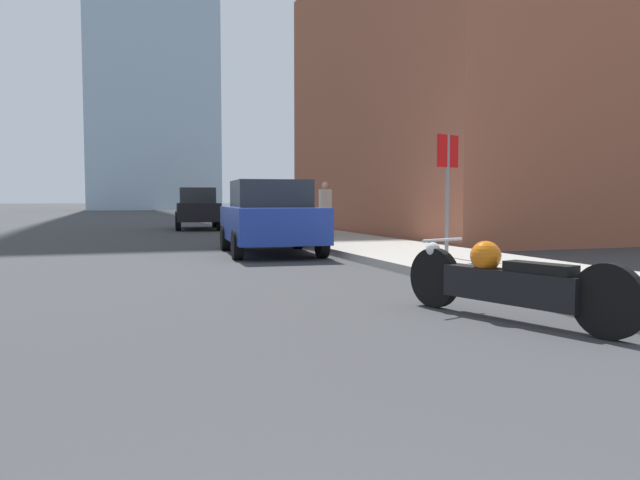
% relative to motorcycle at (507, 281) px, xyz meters
% --- Properties ---
extents(sidewalk, '(2.94, 240.00, 0.15)m').
position_rel_motorcycle_xyz_m(sidewalk, '(2.22, 35.00, -0.33)').
color(sidewalk, '#9E998E').
rests_on(sidewalk, ground_plane).
extents(brick_storefront, '(11.67, 13.82, 9.68)m').
position_rel_motorcycle_xyz_m(brick_storefront, '(9.72, 14.09, 4.44)').
color(brick_storefront, '#9E563D').
rests_on(brick_storefront, ground_plane).
extents(motorcycle, '(1.05, 2.62, 0.80)m').
position_rel_motorcycle_xyz_m(motorcycle, '(0.00, 0.00, 0.00)').
color(motorcycle, black).
rests_on(motorcycle, ground_plane).
extents(parked_car_blue, '(2.20, 4.07, 1.65)m').
position_rel_motorcycle_xyz_m(parked_car_blue, '(-0.38, 8.31, 0.42)').
color(parked_car_blue, '#1E3899').
rests_on(parked_car_blue, ground_plane).
extents(parked_car_black, '(2.07, 4.37, 1.70)m').
position_rel_motorcycle_xyz_m(parked_car_black, '(-0.39, 20.62, 0.46)').
color(parked_car_black, black).
rests_on(parked_car_black, ground_plane).
extents(stop_sign, '(0.57, 0.26, 2.27)m').
position_rel_motorcycle_xyz_m(stop_sign, '(2.19, 4.97, 1.30)').
color(stop_sign, slate).
rests_on(stop_sign, sidewalk).
extents(pedestrian, '(0.36, 0.23, 1.61)m').
position_rel_motorcycle_xyz_m(pedestrian, '(2.51, 12.87, 0.57)').
color(pedestrian, brown).
rests_on(pedestrian, sidewalk).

